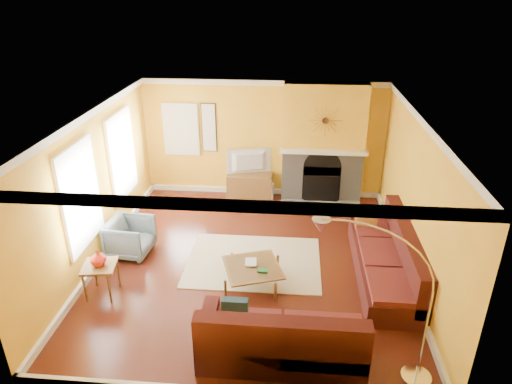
# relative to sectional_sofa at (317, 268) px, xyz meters

# --- Properties ---
(floor) EXTENTS (5.50, 6.00, 0.02)m
(floor) POSITION_rel_sectional_sofa_xyz_m (-1.14, 0.75, -0.46)
(floor) COLOR #5A2113
(floor) RESTS_ON ground
(ceiling) EXTENTS (5.50, 6.00, 0.02)m
(ceiling) POSITION_rel_sectional_sofa_xyz_m (-1.14, 0.75, 2.26)
(ceiling) COLOR white
(ceiling) RESTS_ON ground
(wall_back) EXTENTS (5.50, 0.02, 2.70)m
(wall_back) POSITION_rel_sectional_sofa_xyz_m (-1.14, 3.76, 0.90)
(wall_back) COLOR yellow
(wall_back) RESTS_ON ground
(wall_front) EXTENTS (5.50, 0.02, 2.70)m
(wall_front) POSITION_rel_sectional_sofa_xyz_m (-1.14, -2.26, 0.90)
(wall_front) COLOR yellow
(wall_front) RESTS_ON ground
(wall_left) EXTENTS (0.02, 6.00, 2.70)m
(wall_left) POSITION_rel_sectional_sofa_xyz_m (-3.90, 0.75, 0.90)
(wall_left) COLOR yellow
(wall_left) RESTS_ON ground
(wall_right) EXTENTS (0.02, 6.00, 2.70)m
(wall_right) POSITION_rel_sectional_sofa_xyz_m (1.62, 0.75, 0.90)
(wall_right) COLOR yellow
(wall_right) RESTS_ON ground
(baseboard) EXTENTS (5.50, 6.00, 0.12)m
(baseboard) POSITION_rel_sectional_sofa_xyz_m (-1.14, 0.75, -0.39)
(baseboard) COLOR white
(baseboard) RESTS_ON floor
(crown_molding) EXTENTS (5.50, 6.00, 0.12)m
(crown_molding) POSITION_rel_sectional_sofa_xyz_m (-1.14, 0.75, 2.19)
(crown_molding) COLOR white
(crown_molding) RESTS_ON ceiling
(window_left_near) EXTENTS (0.06, 1.22, 1.72)m
(window_left_near) POSITION_rel_sectional_sofa_xyz_m (-3.86, 2.05, 1.05)
(window_left_near) COLOR white
(window_left_near) RESTS_ON wall_left
(window_left_far) EXTENTS (0.06, 1.22, 1.72)m
(window_left_far) POSITION_rel_sectional_sofa_xyz_m (-3.86, 0.15, 1.05)
(window_left_far) COLOR white
(window_left_far) RESTS_ON wall_left
(window_back) EXTENTS (0.82, 0.06, 1.22)m
(window_back) POSITION_rel_sectional_sofa_xyz_m (-3.04, 3.71, 1.10)
(window_back) COLOR white
(window_back) RESTS_ON wall_back
(wall_art) EXTENTS (0.34, 0.04, 1.14)m
(wall_art) POSITION_rel_sectional_sofa_xyz_m (-2.39, 3.72, 1.15)
(wall_art) COLOR white
(wall_art) RESTS_ON wall_back
(fireplace) EXTENTS (1.80, 0.40, 2.70)m
(fireplace) POSITION_rel_sectional_sofa_xyz_m (0.21, 3.55, 0.90)
(fireplace) COLOR gray
(fireplace) RESTS_ON floor
(mantel) EXTENTS (1.92, 0.22, 0.08)m
(mantel) POSITION_rel_sectional_sofa_xyz_m (0.21, 3.31, 0.80)
(mantel) COLOR white
(mantel) RESTS_ON fireplace
(hearth) EXTENTS (1.80, 0.70, 0.06)m
(hearth) POSITION_rel_sectional_sofa_xyz_m (0.21, 3.00, -0.42)
(hearth) COLOR gray
(hearth) RESTS_ON floor
(sunburst) EXTENTS (0.70, 0.04, 0.70)m
(sunburst) POSITION_rel_sectional_sofa_xyz_m (0.21, 3.32, 1.50)
(sunburst) COLOR olive
(sunburst) RESTS_ON fireplace
(rug) EXTENTS (2.40, 1.80, 0.02)m
(rug) POSITION_rel_sectional_sofa_xyz_m (-1.10, 0.76, -0.44)
(rug) COLOR beige
(rug) RESTS_ON floor
(sectional_sofa) EXTENTS (3.22, 3.90, 0.90)m
(sectional_sofa) POSITION_rel_sectional_sofa_xyz_m (0.00, 0.00, 0.00)
(sectional_sofa) COLOR #451716
(sectional_sofa) RESTS_ON floor
(coffee_table) EXTENTS (1.13, 1.13, 0.35)m
(coffee_table) POSITION_rel_sectional_sofa_xyz_m (-1.05, 0.10, -0.27)
(coffee_table) COLOR white
(coffee_table) RESTS_ON floor
(media_console) EXTENTS (1.04, 0.47, 0.57)m
(media_console) POSITION_rel_sectional_sofa_xyz_m (-1.44, 3.52, -0.16)
(media_console) COLOR brown
(media_console) RESTS_ON floor
(tv) EXTENTS (1.02, 0.39, 0.59)m
(tv) POSITION_rel_sectional_sofa_xyz_m (-1.44, 3.52, 0.42)
(tv) COLOR black
(tv) RESTS_ON media_console
(subwoofer) EXTENTS (0.32, 0.32, 0.32)m
(subwoofer) POSITION_rel_sectional_sofa_xyz_m (-1.04, 3.48, -0.29)
(subwoofer) COLOR white
(subwoofer) RESTS_ON floor
(armchair) EXTENTS (0.83, 0.81, 0.70)m
(armchair) POSITION_rel_sectional_sofa_xyz_m (-3.40, 0.85, -0.10)
(armchair) COLOR slate
(armchair) RESTS_ON floor
(side_table) EXTENTS (0.58, 0.58, 0.56)m
(side_table) POSITION_rel_sectional_sofa_xyz_m (-3.45, -0.37, -0.17)
(side_table) COLOR brown
(side_table) RESTS_ON floor
(vase) EXTENTS (0.32, 0.32, 0.26)m
(vase) POSITION_rel_sectional_sofa_xyz_m (-3.45, -0.37, 0.24)
(vase) COLOR red
(vase) RESTS_ON side_table
(book) EXTENTS (0.21, 0.27, 0.03)m
(book) POSITION_rel_sectional_sofa_xyz_m (-1.19, 0.19, -0.08)
(book) COLOR white
(book) RESTS_ON coffee_table
(arc_lamp) EXTENTS (1.43, 0.36, 2.27)m
(arc_lamp) POSITION_rel_sectional_sofa_xyz_m (0.61, -1.74, 0.68)
(arc_lamp) COLOR silver
(arc_lamp) RESTS_ON floor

